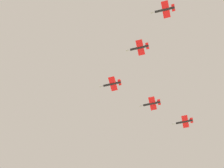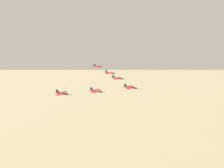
{
  "view_description": "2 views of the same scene",
  "coord_description": "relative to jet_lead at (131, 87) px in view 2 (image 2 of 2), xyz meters",
  "views": [
    {
      "loc": [
        36.15,
        81.56,
        4.0
      ],
      "look_at": [
        -15.34,
        7.02,
        176.92
      ],
      "focal_mm": 56.53,
      "sensor_mm": 36.0,
      "label": 1
    },
    {
      "loc": [
        -80.88,
        -124.78,
        223.67
      ],
      "look_at": [
        -29.13,
        9.41,
        180.28
      ],
      "focal_mm": 33.29,
      "sensor_mm": 36.0,
      "label": 2
    }
  ],
  "objects": [
    {
      "name": "jet_center_rear",
      "position": [
        -0.69,
        78.89,
        0.36
      ],
      "size": [
        9.93,
        10.69,
        2.56
      ],
      "rotation": [
        0.0,
        0.0,
        3.87
      ],
      "color": "black"
    },
    {
      "name": "jet_port_outer",
      "position": [
        2.29,
        49.51,
        -0.41
      ],
      "size": [
        9.93,
        10.69,
        2.56
      ],
      "rotation": [
        0.0,
        0.0,
        3.87
      ],
      "color": "black"
    },
    {
      "name": "jet_starboard_inner",
      "position": [
        -25.6,
        2.67,
        -0.56
      ],
      "size": [
        9.93,
        10.69,
        2.56
      ],
      "rotation": [
        0.0,
        0.0,
        3.87
      ],
      "color": "black"
    },
    {
      "name": "jet_lead",
      "position": [
        0.0,
        0.0,
        0.0
      ],
      "size": [
        9.93,
        10.69,
        2.56
      ],
      "rotation": [
        0.0,
        0.0,
        3.87
      ],
      "color": "black"
    },
    {
      "name": "jet_port_inner",
      "position": [
        0.27,
        25.73,
        0.56
      ],
      "size": [
        9.93,
        10.69,
        2.56
      ],
      "rotation": [
        0.0,
        0.0,
        3.87
      ],
      "color": "black"
    },
    {
      "name": "jet_starboard_outer",
      "position": [
        -49.45,
        3.39,
        0.41
      ],
      "size": [
        9.93,
        10.69,
        2.56
      ],
      "rotation": [
        0.0,
        0.0,
        3.87
      ],
      "color": "black"
    }
  ]
}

